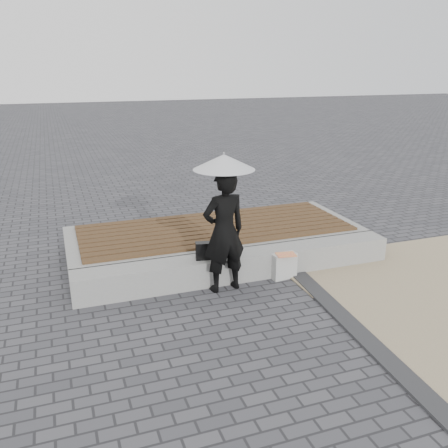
{
  "coord_description": "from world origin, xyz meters",
  "views": [
    {
      "loc": [
        -2.54,
        -4.77,
        3.12
      ],
      "look_at": [
        -0.38,
        1.29,
        1.0
      ],
      "focal_mm": 38.89,
      "sensor_mm": 36.0,
      "label": 1
    }
  ],
  "objects_px": {
    "seating_ledge": "(240,265)",
    "parasol": "(224,162)",
    "handbag": "(208,251)",
    "woman": "(224,232)",
    "canvas_tote": "(284,266)"
  },
  "relations": [
    {
      "from": "seating_ledge",
      "to": "parasol",
      "type": "bearing_deg",
      "value": -140.54
    },
    {
      "from": "handbag",
      "to": "woman",
      "type": "bearing_deg",
      "value": -46.34
    },
    {
      "from": "woman",
      "to": "canvas_tote",
      "type": "distance_m",
      "value": 1.21
    },
    {
      "from": "seating_ledge",
      "to": "parasol",
      "type": "xyz_separation_m",
      "value": [
        -0.38,
        -0.31,
        1.68
      ]
    },
    {
      "from": "seating_ledge",
      "to": "canvas_tote",
      "type": "relative_size",
      "value": 12.47
    },
    {
      "from": "seating_ledge",
      "to": "handbag",
      "type": "height_order",
      "value": "handbag"
    },
    {
      "from": "woman",
      "to": "canvas_tote",
      "type": "bearing_deg",
      "value": 174.88
    },
    {
      "from": "parasol",
      "to": "handbag",
      "type": "distance_m",
      "value": 1.38
    },
    {
      "from": "handbag",
      "to": "canvas_tote",
      "type": "bearing_deg",
      "value": 1.76
    },
    {
      "from": "handbag",
      "to": "parasol",
      "type": "bearing_deg",
      "value": -46.34
    },
    {
      "from": "seating_ledge",
      "to": "woman",
      "type": "bearing_deg",
      "value": -140.54
    },
    {
      "from": "woman",
      "to": "parasol",
      "type": "bearing_deg",
      "value": 180.0
    },
    {
      "from": "parasol",
      "to": "seating_ledge",
      "type": "bearing_deg",
      "value": 39.46
    },
    {
      "from": "parasol",
      "to": "handbag",
      "type": "bearing_deg",
      "value": 122.02
    },
    {
      "from": "seating_ledge",
      "to": "woman",
      "type": "distance_m",
      "value": 0.84
    }
  ]
}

